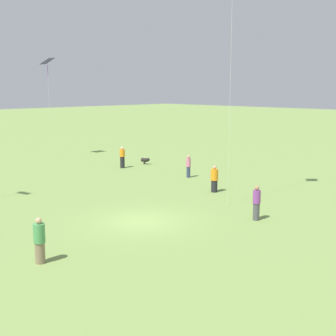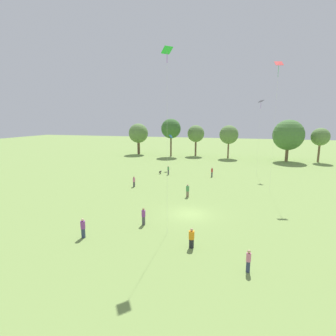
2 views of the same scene
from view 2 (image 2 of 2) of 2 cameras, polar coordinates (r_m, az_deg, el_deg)
name	(u,v)px [view 2 (image 2 of 2)]	position (r m, az deg, el deg)	size (l,w,h in m)	color
ground_plane	(189,214)	(30.28, 4.67, -9.95)	(240.00, 240.00, 0.00)	#7A994C
tree_0	(138,133)	(79.92, -6.47, 7.50)	(5.78, 5.78, 9.21)	brown
tree_1	(171,129)	(74.50, 0.65, 8.55)	(5.51, 5.51, 10.63)	brown
tree_2	(196,134)	(76.31, 6.09, 7.42)	(4.82, 4.82, 8.80)	brown
tree_3	(229,135)	(73.04, 13.11, 7.07)	(5.03, 5.03, 8.90)	brown
tree_4	(288,135)	(72.12, 24.73, 6.53)	(7.55, 7.55, 10.42)	brown
tree_5	(320,137)	(74.26, 30.25, 5.85)	(4.28, 4.28, 8.43)	brown
person_0	(83,228)	(25.49, -18.02, -12.35)	(0.42, 0.42, 1.83)	#333D5B
person_2	(248,261)	(20.28, 17.10, -18.75)	(0.38, 0.38, 1.68)	#333D5B
person_3	(168,170)	(50.31, 0.07, -0.46)	(0.37, 0.37, 1.78)	#4C4C51
person_4	(144,216)	(27.14, -5.35, -10.46)	(0.54, 0.54, 1.77)	#4C4C51
person_5	(191,238)	(22.71, 5.14, -14.98)	(0.63, 0.63, 1.72)	#232328
person_6	(134,182)	(41.93, -7.41, -2.95)	(0.49, 0.49, 1.65)	#4C4C51
person_7	(212,172)	(49.35, 9.55, -0.85)	(0.43, 0.43, 1.76)	#4C4C51
person_8	(188,191)	(36.32, 4.28, -4.94)	(0.62, 0.62, 1.79)	#847056
kite_0	(171,138)	(56.08, 0.64, 6.63)	(0.90, 0.85, 7.24)	blue
kite_1	(261,105)	(53.03, 19.56, 12.76)	(1.11, 1.12, 14.06)	black
kite_3	(278,70)	(40.97, 22.90, 19.12)	(1.21, 1.05, 18.37)	red
kite_4	(167,63)	(23.52, -0.21, 21.85)	(1.05, 1.05, 16.48)	green
dog_0	(160,172)	(51.34, -1.67, -0.83)	(0.36, 0.74, 0.58)	black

